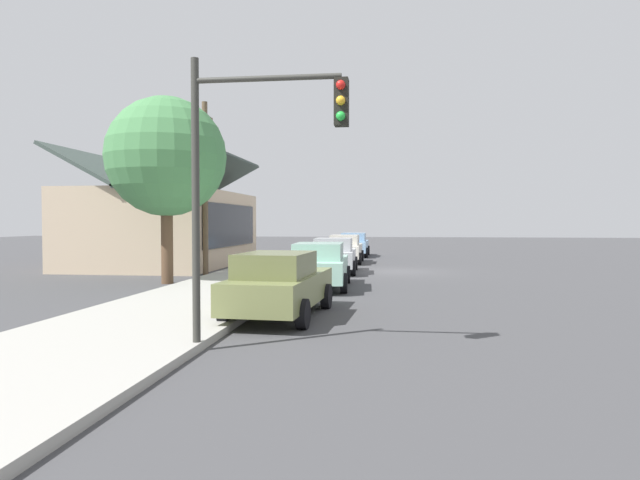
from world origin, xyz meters
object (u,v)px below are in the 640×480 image
at_px(car_olive, 280,284).
at_px(utility_pole_wooden, 205,185).
at_px(car_skyblue, 354,244).
at_px(car_silver, 334,255).
at_px(shade_tree, 166,157).
at_px(car_ivory, 345,249).
at_px(fire_hydrant_red, 327,251).
at_px(traffic_light_main, 254,154).
at_px(car_seafoam, 320,265).

relative_size(car_olive, utility_pole_wooden, 0.63).
bearing_deg(car_skyblue, car_olive, 179.30).
height_order(car_silver, shade_tree, shade_tree).
bearing_deg(utility_pole_wooden, car_silver, -72.11).
distance_m(car_silver, shade_tree, 8.66).
bearing_deg(car_ivory, car_silver, 179.47).
relative_size(car_silver, utility_pole_wooden, 0.60).
relative_size(shade_tree, fire_hydrant_red, 9.81).
relative_size(car_ivory, traffic_light_main, 0.87).
xyz_separation_m(car_ivory, car_skyblue, (6.01, -0.08, 0.00)).
xyz_separation_m(car_olive, utility_pole_wooden, (10.08, 5.37, 3.11)).
bearing_deg(car_silver, car_olive, 177.63).
bearing_deg(car_silver, utility_pole_wooden, 105.90).
distance_m(car_seafoam, car_ivory, 11.92).
bearing_deg(traffic_light_main, car_skyblue, 0.31).
bearing_deg(car_silver, fire_hydrant_red, 6.74).
xyz_separation_m(car_silver, traffic_light_main, (-15.45, -0.21, 2.68)).
relative_size(car_ivory, shade_tree, 0.65).
relative_size(traffic_light_main, fire_hydrant_red, 7.32).
xyz_separation_m(car_olive, traffic_light_main, (-3.61, -0.29, 2.68)).
xyz_separation_m(car_olive, car_ivory, (17.95, -0.06, -0.00)).
xyz_separation_m(car_silver, car_skyblue, (12.12, -0.06, 0.00)).
height_order(car_silver, car_skyblue, same).
distance_m(car_olive, car_skyblue, 23.96).
relative_size(car_silver, shade_tree, 0.65).
bearing_deg(car_skyblue, car_ivory, 178.87).
bearing_deg(car_olive, shade_tree, 43.68).
height_order(car_seafoam, car_silver, same).
height_order(car_silver, fire_hydrant_red, car_silver).
xyz_separation_m(car_silver, utility_pole_wooden, (-1.76, 5.45, 3.11)).
height_order(traffic_light_main, utility_pole_wooden, utility_pole_wooden).
height_order(car_olive, car_ivory, same).
distance_m(traffic_light_main, fire_hydrant_red, 25.11).
xyz_separation_m(car_seafoam, fire_hydrant_red, (15.24, 1.55, -0.32)).
bearing_deg(car_olive, car_seafoam, 1.60).
distance_m(car_olive, utility_pole_wooden, 11.84).
bearing_deg(car_olive, traffic_light_main, -172.14).
height_order(car_seafoam, car_skyblue, same).
distance_m(car_olive, fire_hydrant_red, 21.31).
bearing_deg(car_seafoam, car_silver, -1.66).
bearing_deg(car_silver, traffic_light_main, 178.79).
xyz_separation_m(car_seafoam, shade_tree, (0.64, 5.85, 3.90)).
bearing_deg(car_seafoam, car_olive, 175.64).
distance_m(car_seafoam, traffic_light_main, 10.00).
height_order(car_olive, shade_tree, shade_tree).
distance_m(shade_tree, utility_pole_wooden, 3.51).
relative_size(car_olive, car_silver, 1.05).
relative_size(car_skyblue, fire_hydrant_red, 6.90).
height_order(car_olive, traffic_light_main, traffic_light_main).
distance_m(utility_pole_wooden, fire_hydrant_red, 12.37).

